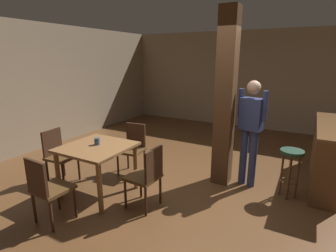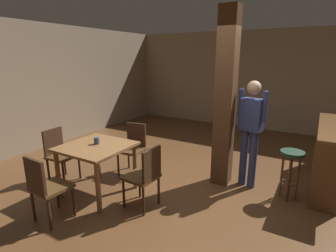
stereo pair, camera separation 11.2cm
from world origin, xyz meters
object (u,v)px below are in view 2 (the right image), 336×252
Objects in this scene: chair_south at (46,186)px; napkin_cup at (97,141)px; chair_north at (133,146)px; dining_table at (97,153)px; chair_east at (145,174)px; bar_counter at (327,154)px; bar_stool_near at (291,164)px; chair_west at (59,152)px; standing_person at (251,127)px.

chair_south is 8.52× the size of napkin_cup.
chair_north is 1.00× the size of chair_south.
chair_east is at bearing 1.22° from dining_table.
bar_counter is at bearing 44.35° from chair_east.
bar_stool_near is at bearing -119.11° from bar_counter.
bar_stool_near is (-0.46, -0.83, 0.04)m from bar_counter.
napkin_cup is 0.05× the size of bar_counter.
chair_west is (-1.75, -0.03, 0.00)m from chair_east.
standing_person reaches higher than napkin_cup.
chair_east reaches higher than napkin_cup.
chair_west reaches higher than napkin_cup.
standing_person is (2.81, 1.40, 0.50)m from chair_west.
standing_person reaches higher than chair_north.
chair_south is 3.38m from bar_stool_near.
napkin_cup is (0.84, 0.06, 0.32)m from chair_west.
chair_south is 3.03m from standing_person.
napkin_cup is (-0.91, 0.03, 0.32)m from chair_east.
dining_table reaches higher than bar_stool_near.
chair_west is at bearing -175.96° from napkin_cup.
bar_stool_near is at bearing 26.75° from dining_table.
napkin_cup reaches higher than bar_stool_near.
chair_south is at bearing -134.63° from chair_east.
chair_east is at bearing -1.87° from napkin_cup.
standing_person reaches higher than bar_stool_near.
bar_counter is at bearing 35.04° from dining_table.
napkin_cup is 2.90m from bar_stool_near.
dining_table is 1.07× the size of chair_east.
chair_west is 1.19× the size of bar_stool_near.
standing_person is at bearing 171.49° from bar_stool_near.
bar_counter reaches higher than chair_south.
bar_counter is at bearing 60.89° from bar_stool_near.
bar_counter reaches higher than chair_west.
dining_table is 2.89m from bar_stool_near.
bar_counter reaches higher than chair_north.
dining_table is 0.55× the size of standing_person.
napkin_cup is (-0.04, -0.84, 0.32)m from chair_north.
napkin_cup is at bearing -145.85° from bar_counter.
standing_person is at bearing 26.58° from chair_west.
chair_south is (-0.89, -0.90, 0.00)m from chair_east.
standing_person is (1.97, 1.35, 0.17)m from napkin_cup.
standing_person reaches higher than chair_east.
chair_north is at bearing 87.31° from napkin_cup.
dining_table is 0.47× the size of bar_counter.
chair_east is at bearing -135.65° from bar_counter.
bar_stool_near is at bearing 37.02° from chair_east.
napkin_cup is 0.06× the size of standing_person.
chair_north is 0.90m from napkin_cup.
chair_south is (-0.02, -1.77, 0.00)m from chair_north.
chair_east is at bearing -44.94° from chair_north.
chair_north is 1.00× the size of chair_west.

